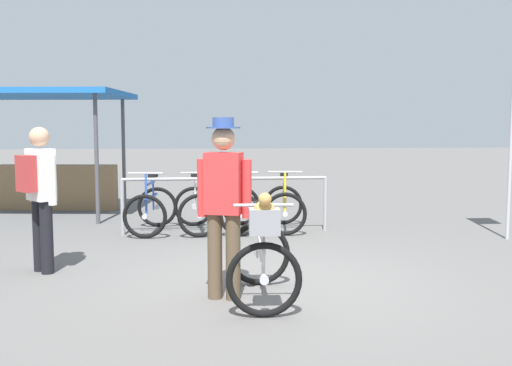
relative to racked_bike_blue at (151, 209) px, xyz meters
name	(u,v)px	position (x,y,z in m)	size (l,w,h in m)	color
ground_plane	(268,282)	(1.47, -3.07, -0.37)	(80.00, 80.00, 0.00)	#605E5B
bike_rack_rail	(226,191)	(1.16, -0.16, 0.30)	(3.21, 0.11, 0.88)	#99999E
racked_bike_blue	(151,209)	(0.00, 0.00, 0.00)	(0.77, 1.15, 0.97)	black
racked_bike_white	(196,208)	(0.70, 0.01, 0.00)	(0.75, 1.14, 0.97)	black
racked_bike_lime	(241,208)	(1.40, 0.02, 0.00)	(0.73, 1.14, 0.97)	black
racked_bike_yellow	(284,207)	(2.10, 0.03, 0.00)	(0.78, 1.16, 0.97)	black
featured_bicycle	(262,252)	(1.32, -3.79, 0.12)	(0.72, 1.22, 1.09)	black
person_with_featured_bike	(224,200)	(0.98, -3.60, 0.58)	(0.51, 0.32, 1.72)	brown
pedestrian_with_backpack	(39,190)	(-1.03, -2.40, 0.57)	(0.46, 0.47, 1.64)	black
market_stall	(48,140)	(-2.11, 2.30, 1.03)	(3.36, 2.66, 2.30)	#4C4C51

